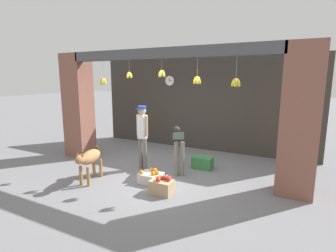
% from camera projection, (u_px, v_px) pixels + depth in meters
% --- Properties ---
extents(ground_plane, '(60.00, 60.00, 0.00)m').
position_uv_depth(ground_plane, '(161.00, 174.00, 6.39)').
color(ground_plane, slate).
extents(shop_back_wall, '(7.14, 0.12, 2.99)m').
position_uv_depth(shop_back_wall, '(200.00, 104.00, 8.46)').
color(shop_back_wall, '#38332D').
rests_on(shop_back_wall, ground_plane).
extents(shop_pillar_left, '(0.70, 0.60, 2.99)m').
position_uv_depth(shop_pillar_left, '(78.00, 106.00, 7.69)').
color(shop_pillar_left, brown).
rests_on(shop_pillar_left, ground_plane).
extents(shop_pillar_right, '(0.70, 0.60, 2.99)m').
position_uv_depth(shop_pillar_right, '(300.00, 121.00, 5.06)').
color(shop_pillar_right, brown).
rests_on(shop_pillar_right, ground_plane).
extents(storefront_awning, '(5.24, 0.29, 0.87)m').
position_uv_depth(storefront_awning, '(163.00, 55.00, 5.97)').
color(storefront_awning, '#4C4C51').
extents(dog, '(0.47, 1.07, 0.79)m').
position_uv_depth(dog, '(89.00, 158.00, 5.85)').
color(dog, '#9E7042').
rests_on(dog, ground_plane).
extents(shopkeeper, '(0.34, 0.27, 1.63)m').
position_uv_depth(shopkeeper, '(142.00, 132.00, 6.64)').
color(shopkeeper, '#6B665B').
rests_on(shopkeeper, ground_plane).
extents(worker_stooping, '(0.57, 0.77, 1.09)m').
position_uv_depth(worker_stooping, '(178.00, 144.00, 6.41)').
color(worker_stooping, '#6B665B').
rests_on(worker_stooping, ground_plane).
extents(fruit_crate_oranges, '(0.50, 0.39, 0.30)m').
position_uv_depth(fruit_crate_oranges, '(151.00, 177.00, 5.88)').
color(fruit_crate_oranges, silver).
rests_on(fruit_crate_oranges, ground_plane).
extents(fruit_crate_apples, '(0.46, 0.32, 0.37)m').
position_uv_depth(fruit_crate_apples, '(162.00, 186.00, 5.32)').
color(fruit_crate_apples, tan).
rests_on(fruit_crate_apples, ground_plane).
extents(produce_box_green, '(0.51, 0.32, 0.31)m').
position_uv_depth(produce_box_green, '(202.00, 163.00, 6.79)').
color(produce_box_green, '#387A42').
rests_on(produce_box_green, ground_plane).
extents(water_bottle, '(0.08, 0.08, 0.28)m').
position_uv_depth(water_bottle, '(166.00, 180.00, 5.71)').
color(water_bottle, silver).
rests_on(water_bottle, ground_plane).
extents(wall_clock, '(0.34, 0.03, 0.34)m').
position_uv_depth(wall_clock, '(170.00, 81.00, 8.75)').
color(wall_clock, black).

